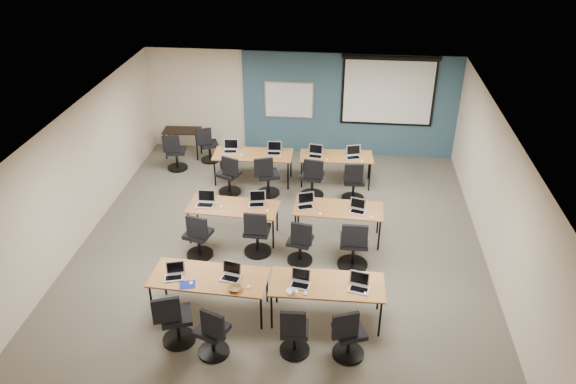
# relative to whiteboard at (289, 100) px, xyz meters

# --- Properties ---
(floor) EXTENTS (8.00, 9.00, 0.02)m
(floor) POSITION_rel_whiteboard_xyz_m (0.30, -4.43, -1.45)
(floor) COLOR #6B6354
(floor) RESTS_ON ground
(ceiling) EXTENTS (8.00, 9.00, 0.02)m
(ceiling) POSITION_rel_whiteboard_xyz_m (0.30, -4.43, 1.25)
(ceiling) COLOR white
(ceiling) RESTS_ON ground
(wall_back) EXTENTS (8.00, 0.04, 2.70)m
(wall_back) POSITION_rel_whiteboard_xyz_m (0.30, 0.07, -0.10)
(wall_back) COLOR beige
(wall_back) RESTS_ON ground
(wall_front) EXTENTS (8.00, 0.04, 2.70)m
(wall_front) POSITION_rel_whiteboard_xyz_m (0.30, -8.93, -0.10)
(wall_front) COLOR beige
(wall_front) RESTS_ON ground
(wall_left) EXTENTS (0.04, 9.00, 2.70)m
(wall_left) POSITION_rel_whiteboard_xyz_m (-3.70, -4.43, -0.10)
(wall_left) COLOR beige
(wall_left) RESTS_ON ground
(wall_right) EXTENTS (0.04, 9.00, 2.70)m
(wall_right) POSITION_rel_whiteboard_xyz_m (4.30, -4.43, -0.10)
(wall_right) COLOR beige
(wall_right) RESTS_ON ground
(blue_accent_panel) EXTENTS (5.50, 0.04, 2.70)m
(blue_accent_panel) POSITION_rel_whiteboard_xyz_m (1.55, 0.04, -0.10)
(blue_accent_panel) COLOR #3D5977
(blue_accent_panel) RESTS_ON wall_back
(whiteboard) EXTENTS (1.28, 0.03, 0.98)m
(whiteboard) POSITION_rel_whiteboard_xyz_m (0.00, 0.00, 0.00)
(whiteboard) COLOR #BBBBBB
(whiteboard) RESTS_ON wall_back
(projector_screen) EXTENTS (2.40, 0.10, 1.82)m
(projector_screen) POSITION_rel_whiteboard_xyz_m (2.50, -0.02, 0.44)
(projector_screen) COLOR black
(projector_screen) RESTS_ON wall_back
(training_table_front_left) EXTENTS (1.93, 0.80, 0.73)m
(training_table_front_left) POSITION_rel_whiteboard_xyz_m (-0.64, -6.50, -0.76)
(training_table_front_left) COLOR brown
(training_table_front_left) RESTS_ON floor
(training_table_front_right) EXTENTS (1.86, 0.77, 0.73)m
(training_table_front_right) POSITION_rel_whiteboard_xyz_m (1.30, -6.48, -0.76)
(training_table_front_right) COLOR brown
(training_table_front_right) RESTS_ON floor
(training_table_mid_left) EXTENTS (1.81, 0.75, 0.73)m
(training_table_mid_left) POSITION_rel_whiteboard_xyz_m (-0.68, -4.23, -0.76)
(training_table_mid_left) COLOR brown
(training_table_mid_left) RESTS_ON floor
(training_table_mid_right) EXTENTS (1.77, 0.74, 0.73)m
(training_table_mid_right) POSITION_rel_whiteboard_xyz_m (1.41, -4.08, -0.77)
(training_table_mid_right) COLOR olive
(training_table_mid_right) RESTS_ON floor
(training_table_back_left) EXTENTS (1.87, 0.78, 0.73)m
(training_table_back_left) POSITION_rel_whiteboard_xyz_m (-0.68, -1.78, -0.76)
(training_table_back_left) COLOR #93613F
(training_table_back_left) RESTS_ON floor
(training_table_back_right) EXTENTS (1.71, 0.71, 0.73)m
(training_table_back_right) POSITION_rel_whiteboard_xyz_m (1.30, -1.68, -0.77)
(training_table_back_right) COLOR brown
(training_table_back_right) RESTS_ON floor
(laptop_0) EXTENTS (0.30, 0.26, 0.23)m
(laptop_0) POSITION_rel_whiteboard_xyz_m (-1.21, -6.55, -0.66)
(laptop_0) COLOR #AAAAB1
(laptop_0) RESTS_ON training_table_front_left
(mouse_0) EXTENTS (0.06, 0.09, 0.03)m
(mouse_0) POSITION_rel_whiteboard_xyz_m (-0.89, -6.70, -0.71)
(mouse_0) COLOR white
(mouse_0) RESTS_ON training_table_front_left
(task_chair_0) EXTENTS (0.55, 0.53, 1.01)m
(task_chair_0) POSITION_rel_whiteboard_xyz_m (-1.02, -7.29, -1.03)
(task_chair_0) COLOR black
(task_chair_0) RESTS_ON floor
(laptop_1) EXTENTS (0.32, 0.27, 0.24)m
(laptop_1) POSITION_rel_whiteboard_xyz_m (-0.28, -6.47, -0.66)
(laptop_1) COLOR #A9A9AC
(laptop_1) RESTS_ON training_table_front_left
(mouse_1) EXTENTS (0.06, 0.09, 0.03)m
(mouse_1) POSITION_rel_whiteboard_xyz_m (0.05, -6.70, -0.71)
(mouse_1) COLOR white
(mouse_1) RESTS_ON training_table_front_left
(task_chair_1) EXTENTS (0.52, 0.49, 0.97)m
(task_chair_1) POSITION_rel_whiteboard_xyz_m (-0.38, -7.49, -1.05)
(task_chair_1) COLOR black
(task_chair_1) RESTS_ON floor
(laptop_2) EXTENTS (0.31, 0.27, 0.24)m
(laptop_2) POSITION_rel_whiteboard_xyz_m (0.87, -6.52, -0.66)
(laptop_2) COLOR #BCBCBE
(laptop_2) RESTS_ON training_table_front_right
(mouse_2) EXTENTS (0.09, 0.11, 0.04)m
(mouse_2) POSITION_rel_whiteboard_xyz_m (0.97, -6.76, -0.71)
(mouse_2) COLOR white
(mouse_2) RESTS_ON training_table_front_right
(task_chair_2) EXTENTS (0.47, 0.47, 0.96)m
(task_chair_2) POSITION_rel_whiteboard_xyz_m (0.85, -7.33, -1.06)
(task_chair_2) COLOR black
(task_chair_2) RESTS_ON floor
(laptop_3) EXTENTS (0.32, 0.27, 0.24)m
(laptop_3) POSITION_rel_whiteboard_xyz_m (1.81, -6.52, -0.66)
(laptop_3) COLOR silver
(laptop_3) RESTS_ON training_table_front_right
(mouse_3) EXTENTS (0.09, 0.11, 0.03)m
(mouse_3) POSITION_rel_whiteboard_xyz_m (1.91, -6.67, -0.71)
(mouse_3) COLOR white
(mouse_3) RESTS_ON training_table_front_right
(task_chair_3) EXTENTS (0.52, 0.50, 0.98)m
(task_chair_3) POSITION_rel_whiteboard_xyz_m (1.66, -7.31, -1.05)
(task_chair_3) COLOR black
(task_chair_3) RESTS_ON floor
(laptop_4) EXTENTS (0.35, 0.30, 0.27)m
(laptop_4) POSITION_rel_whiteboard_xyz_m (-1.24, -4.20, -0.65)
(laptop_4) COLOR #A9A9A9
(laptop_4) RESTS_ON training_table_mid_left
(mouse_4) EXTENTS (0.09, 0.11, 0.03)m
(mouse_4) POSITION_rel_whiteboard_xyz_m (-0.91, -4.29, -0.71)
(mouse_4) COLOR white
(mouse_4) RESTS_ON training_table_mid_left
(task_chair_4) EXTENTS (0.52, 0.52, 1.00)m
(task_chair_4) POSITION_rel_whiteboard_xyz_m (-1.22, -4.99, -1.04)
(task_chair_4) COLOR black
(task_chair_4) RESTS_ON floor
(laptop_5) EXTENTS (0.33, 0.28, 0.25)m
(laptop_5) POSITION_rel_whiteboard_xyz_m (-0.22, -4.08, -0.66)
(laptop_5) COLOR #B5B5B5
(laptop_5) RESTS_ON training_table_mid_left
(mouse_5) EXTENTS (0.07, 0.10, 0.03)m
(mouse_5) POSITION_rel_whiteboard_xyz_m (0.02, -4.35, -0.71)
(mouse_5) COLOR white
(mouse_5) RESTS_ON training_table_mid_left
(task_chair_5) EXTENTS (0.54, 0.54, 1.02)m
(task_chair_5) POSITION_rel_whiteboard_xyz_m (-0.12, -4.77, -1.03)
(task_chair_5) COLOR black
(task_chair_5) RESTS_ON floor
(laptop_6) EXTENTS (0.34, 0.29, 0.25)m
(laptop_6) POSITION_rel_whiteboard_xyz_m (0.76, -4.06, -0.66)
(laptop_6) COLOR #A4A3AD
(laptop_6) RESTS_ON training_table_mid_right
(mouse_6) EXTENTS (0.09, 0.11, 0.03)m
(mouse_6) POSITION_rel_whiteboard_xyz_m (1.07, -4.35, -0.71)
(mouse_6) COLOR white
(mouse_6) RESTS_ON training_table_mid_right
(task_chair_6) EXTENTS (0.49, 0.49, 0.97)m
(task_chair_6) POSITION_rel_whiteboard_xyz_m (0.74, -4.97, -1.05)
(task_chair_6) COLOR black
(task_chair_6) RESTS_ON floor
(laptop_7) EXTENTS (0.30, 0.26, 0.23)m
(laptop_7) POSITION_rel_whiteboard_xyz_m (1.79, -4.14, -0.66)
(laptop_7) COLOR #A3A3AD
(laptop_7) RESTS_ON training_table_mid_right
(mouse_7) EXTENTS (0.07, 0.11, 0.04)m
(mouse_7) POSITION_rel_whiteboard_xyz_m (2.07, -4.38, -0.71)
(mouse_7) COLOR white
(mouse_7) RESTS_ON training_table_mid_right
(task_chair_7) EXTENTS (0.58, 0.58, 1.05)m
(task_chair_7) POSITION_rel_whiteboard_xyz_m (1.73, -5.00, -1.01)
(task_chair_7) COLOR black
(task_chair_7) RESTS_ON floor
(laptop_8) EXTENTS (0.35, 0.30, 0.26)m
(laptop_8) POSITION_rel_whiteboard_xyz_m (-1.24, -1.67, -0.66)
(laptop_8) COLOR #B9B9C5
(laptop_8) RESTS_ON training_table_back_left
(mouse_8) EXTENTS (0.07, 0.10, 0.03)m
(mouse_8) POSITION_rel_whiteboard_xyz_m (-0.93, -1.87, -0.71)
(mouse_8) COLOR white
(mouse_8) RESTS_ON training_table_back_left
(task_chair_8) EXTENTS (0.56, 0.52, 1.00)m
(task_chair_8) POSITION_rel_whiteboard_xyz_m (-1.12, -2.46, -1.04)
(task_chair_8) COLOR black
(task_chair_8) RESTS_ON floor
(laptop_9) EXTENTS (0.34, 0.29, 0.26)m
(laptop_9) POSITION_rel_whiteboard_xyz_m (-0.18, -1.67, -0.66)
(laptop_9) COLOR silver
(laptop_9) RESTS_ON training_table_back_left
(mouse_9) EXTENTS (0.07, 0.10, 0.03)m
(mouse_9) POSITION_rel_whiteboard_xyz_m (-0.02, -1.86, -0.71)
(mouse_9) COLOR white
(mouse_9) RESTS_ON training_table_back_left
(task_chair_9) EXTENTS (0.55, 0.53, 1.01)m
(task_chair_9) POSITION_rel_whiteboard_xyz_m (-0.25, -2.42, -1.03)
(task_chair_9) COLOR black
(task_chair_9) RESTS_ON floor
(laptop_10) EXTENTS (0.33, 0.28, 0.25)m
(laptop_10) POSITION_rel_whiteboard_xyz_m (0.81, -1.73, -0.66)
(laptop_10) COLOR silver
(laptop_10) RESTS_ON training_table_back_right
(mouse_10) EXTENTS (0.06, 0.09, 0.03)m
(mouse_10) POSITION_rel_whiteboard_xyz_m (1.09, -1.92, -0.71)
(mouse_10) COLOR white
(mouse_10) RESTS_ON training_table_back_right
(task_chair_10) EXTENTS (0.54, 0.54, 1.02)m
(task_chair_10) POSITION_rel_whiteboard_xyz_m (0.79, -2.41, -1.03)
(task_chair_10) COLOR black
(task_chair_10) RESTS_ON floor
(laptop_11) EXTENTS (0.35, 0.29, 0.26)m
(laptop_11) POSITION_rel_whiteboard_xyz_m (1.69, -1.70, -0.66)
(laptop_11) COLOR #B6B6BD
(laptop_11) RESTS_ON training_table_back_right
(mouse_11) EXTENTS (0.07, 0.10, 0.03)m
(mouse_11) POSITION_rel_whiteboard_xyz_m (1.90, -1.94, -0.71)
(mouse_11) COLOR white
(mouse_11) RESTS_ON training_table_back_right
(task_chair_11) EXTENTS (0.51, 0.51, 0.99)m
(task_chair_11) POSITION_rel_whiteboard_xyz_m (1.72, -2.46, -1.04)
(task_chair_11) COLOR black
(task_chair_11) RESTS_ON floor
(blue_mousepad) EXTENTS (0.29, 0.26, 0.01)m
(blue_mousepad) POSITION_rel_whiteboard_xyz_m (-0.94, -6.74, -0.72)
(blue_mousepad) COLOR navy
(blue_mousepad) RESTS_ON training_table_front_left
(snack_bowl) EXTENTS (0.24, 0.24, 0.05)m
(snack_bowl) POSITION_rel_whiteboard_xyz_m (-0.16, -6.78, -0.69)
(snack_bowl) COLOR #935628
(snack_bowl) RESTS_ON training_table_front_left
(snack_plate) EXTENTS (0.23, 0.23, 0.01)m
(snack_plate) POSITION_rel_whiteboard_xyz_m (0.75, -6.72, -0.71)
(snack_plate) COLOR white
(snack_plate) RESTS_ON training_table_front_right
(coffee_cup) EXTENTS (0.08, 0.08, 0.06)m
(coffee_cup) POSITION_rel_whiteboard_xyz_m (0.78, -6.82, -0.68)
(coffee_cup) COLOR white
(coffee_cup) RESTS_ON snack_plate
(utility_table) EXTENTS (0.95, 0.53, 0.75)m
(utility_table) POSITION_rel_whiteboard_xyz_m (-2.73, -0.60, -0.79)
(utility_table) COLOR black
(utility_table) RESTS_ON floor
(spare_chair_a) EXTENTS (0.52, 0.49, 0.97)m
(spare_chair_a) POSITION_rel_whiteboard_xyz_m (-2.00, -0.84, -1.05)
(spare_chair_a) COLOR black
(spare_chair_a) RESTS_ON floor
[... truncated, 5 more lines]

